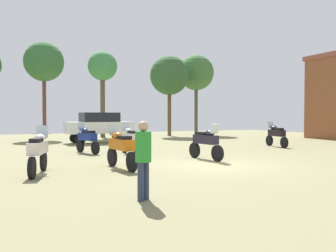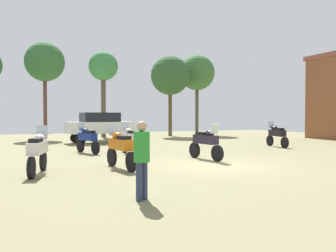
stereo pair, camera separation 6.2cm
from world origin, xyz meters
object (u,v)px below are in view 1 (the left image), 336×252
tree_8 (44,62)px  motorcycle_7 (87,138)px  motorcycle_1 (276,134)px  person_1 (143,154)px  tree_7 (103,68)px  car_1 (99,125)px  motorcycle_6 (131,139)px  motorcycle_8 (121,147)px  motorcycle_9 (38,151)px  motorcycle_2 (206,142)px  tree_2 (196,73)px  tree_3 (169,76)px

tree_8 → motorcycle_7: bearing=-86.2°
motorcycle_1 → person_1: person_1 is taller
motorcycle_1 → tree_7: size_ratio=0.29×
motorcycle_1 → tree_7: 16.11m
person_1 → tree_7: bearing=-133.9°
motorcycle_1 → car_1: car_1 is taller
motorcycle_6 → car_1: bearing=83.6°
motorcycle_8 → person_1: bearing=-108.1°
person_1 → motorcycle_7: bearing=-126.9°
tree_7 → motorcycle_8: bearing=-101.6°
motorcycle_1 → tree_8: 18.78m
motorcycle_9 → car_1: car_1 is taller
car_1 → person_1: (-2.80, -16.20, -0.20)m
motorcycle_1 → motorcycle_8: size_ratio=0.95×
motorcycle_1 → person_1: (-11.37, -9.00, 0.25)m
tree_8 → motorcycle_6: bearing=-79.5°
motorcycle_7 → tree_7: size_ratio=0.28×
motorcycle_6 → person_1: person_1 is taller
motorcycle_8 → motorcycle_2: bearing=7.5°
motorcycle_8 → person_1: person_1 is taller
motorcycle_2 → tree_2: size_ratio=0.28×
motorcycle_2 → tree_7: tree_7 is taller
motorcycle_1 → motorcycle_8: (-10.54, -4.52, 0.02)m
car_1 → motorcycle_6: bearing=173.4°
tree_2 → tree_7: 9.31m
tree_3 → tree_7: (-5.87, 0.76, 0.46)m
motorcycle_2 → motorcycle_7: 5.92m
motorcycle_6 → motorcycle_9: 6.07m
motorcycle_6 → tree_8: bearing=96.2°
motorcycle_7 → car_1: size_ratio=0.45×
motorcycle_6 → tree_2: 19.15m
motorcycle_2 → person_1: bearing=41.3°
tree_8 → motorcycle_9: bearing=-95.2°
motorcycle_8 → motorcycle_9: motorcycle_8 is taller
motorcycle_8 → motorcycle_9: (-2.61, -0.06, -0.01)m
motorcycle_9 → tree_3: (12.23, 17.51, 4.65)m
motorcycle_1 → motorcycle_8: 11.47m
tree_7 → tree_8: 4.69m
motorcycle_9 → motorcycle_7: bearing=80.7°
tree_7 → person_1: bearing=-101.4°
tree_3 → tree_7: size_ratio=0.99×
tree_3 → motorcycle_2: bearing=-109.3°
motorcycle_9 → car_1: bearing=84.2°
car_1 → tree_3: (7.65, 5.73, 4.20)m
motorcycle_1 → tree_3: bearing=102.4°
tree_3 → motorcycle_7: bearing=-128.9°
tree_7 → tree_2: bearing=3.3°
car_1 → tree_7: (1.78, 6.48, 4.67)m
motorcycle_1 → motorcycle_9: motorcycle_9 is taller
motorcycle_9 → person_1: size_ratio=1.31×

